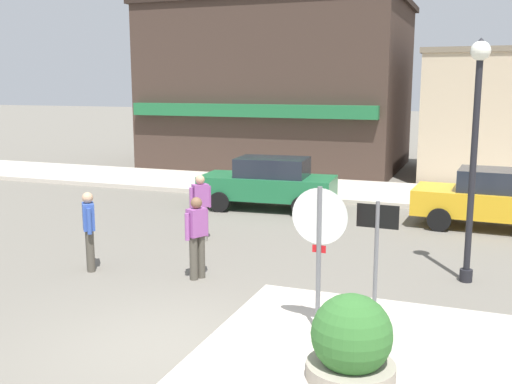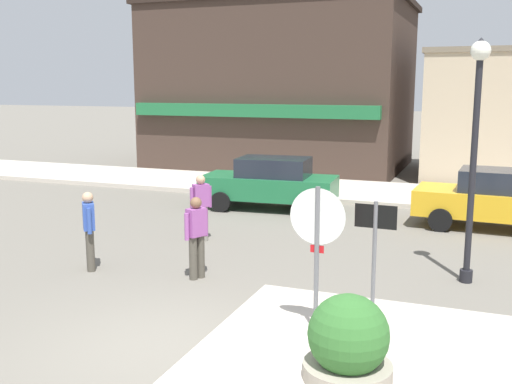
# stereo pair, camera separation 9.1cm
# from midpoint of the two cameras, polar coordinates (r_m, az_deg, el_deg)

# --- Properties ---
(ground_plane) EXTENTS (160.00, 160.00, 0.00)m
(ground_plane) POSITION_cam_midpoint_polar(r_m,az_deg,el_deg) (8.91, -8.98, -14.57)
(ground_plane) COLOR #6B665B
(sidewalk_corner) EXTENTS (6.40, 4.80, 0.15)m
(sidewalk_corner) POSITION_cam_midpoint_polar(r_m,az_deg,el_deg) (8.19, 16.85, -16.68)
(sidewalk_corner) COLOR beige
(sidewalk_corner) RESTS_ON ground
(kerb_far) EXTENTS (80.00, 4.00, 0.15)m
(kerb_far) POSITION_cam_midpoint_polar(r_m,az_deg,el_deg) (20.94, 9.20, 0.06)
(kerb_far) COLOR beige
(kerb_far) RESTS_ON ground
(stop_sign) EXTENTS (0.82, 0.08, 2.30)m
(stop_sign) POSITION_cam_midpoint_polar(r_m,az_deg,el_deg) (8.63, 5.73, -4.61)
(stop_sign) COLOR slate
(stop_sign) RESTS_ON ground
(one_way_sign) EXTENTS (0.60, 0.06, 2.10)m
(one_way_sign) POSITION_cam_midpoint_polar(r_m,az_deg,el_deg) (8.75, 11.08, -5.81)
(one_way_sign) COLOR slate
(one_way_sign) RESTS_ON ground
(planter) EXTENTS (1.10, 1.10, 1.23)m
(planter) POSITION_cam_midpoint_polar(r_m,az_deg,el_deg) (7.62, 8.71, -14.39)
(planter) COLOR gray
(planter) RESTS_ON ground
(lamp_post) EXTENTS (0.36, 0.36, 4.54)m
(lamp_post) POSITION_cam_midpoint_polar(r_m,az_deg,el_deg) (11.69, 19.98, 5.88)
(lamp_post) COLOR black
(lamp_post) RESTS_ON ground
(parked_car_nearest) EXTENTS (4.12, 2.12, 1.56)m
(parked_car_nearest) POSITION_cam_midpoint_polar(r_m,az_deg,el_deg) (18.02, 1.08, 0.93)
(parked_car_nearest) COLOR #1E6B3D
(parked_car_nearest) RESTS_ON ground
(parked_car_second) EXTENTS (4.08, 2.04, 1.56)m
(parked_car_second) POSITION_cam_midpoint_polar(r_m,az_deg,el_deg) (16.68, 21.69, -0.55)
(parked_car_second) COLOR gold
(parked_car_second) RESTS_ON ground
(pedestrian_crossing_near) EXTENTS (0.42, 0.48, 1.61)m
(pedestrian_crossing_near) POSITION_cam_midpoint_polar(r_m,az_deg,el_deg) (12.48, -15.81, -3.38)
(pedestrian_crossing_near) COLOR #4C473D
(pedestrian_crossing_near) RESTS_ON ground
(pedestrian_crossing_far) EXTENTS (0.35, 0.54, 1.61)m
(pedestrian_crossing_far) POSITION_cam_midpoint_polar(r_m,az_deg,el_deg) (11.57, -5.87, -4.11)
(pedestrian_crossing_far) COLOR #4C473D
(pedestrian_crossing_far) RESTS_ON ground
(pedestrian_kerb_side) EXTENTS (0.43, 0.48, 1.61)m
(pedestrian_kerb_side) POSITION_cam_midpoint_polar(r_m,az_deg,el_deg) (14.31, -5.49, -1.32)
(pedestrian_kerb_side) COLOR gray
(pedestrian_kerb_side) RESTS_ON ground
(building_corner_shop) EXTENTS (11.09, 8.07, 7.25)m
(building_corner_shop) POSITION_cam_midpoint_polar(r_m,az_deg,el_deg) (27.43, 2.22, 10.02)
(building_corner_shop) COLOR #3D2D26
(building_corner_shop) RESTS_ON ground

